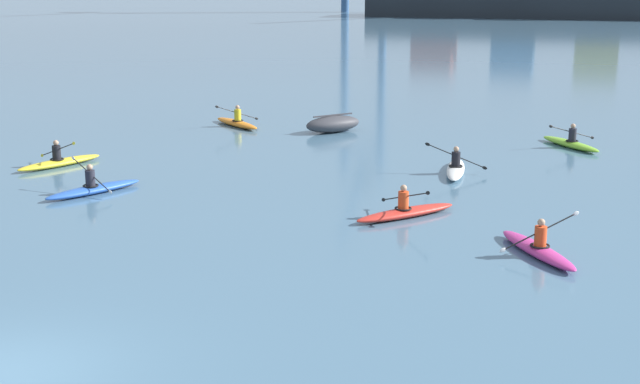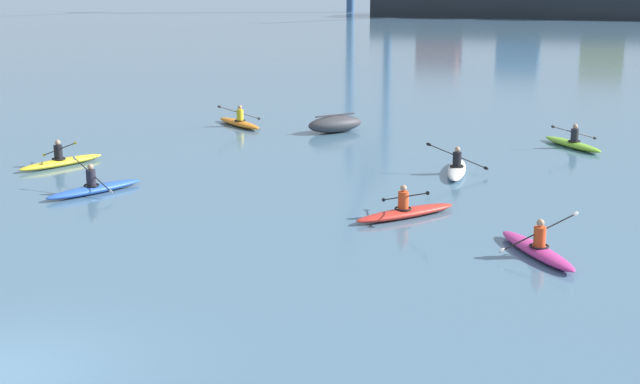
{
  "view_description": "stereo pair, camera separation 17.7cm",
  "coord_description": "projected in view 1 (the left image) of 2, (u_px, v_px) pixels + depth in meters",
  "views": [
    {
      "loc": [
        9.32,
        -12.68,
        6.94
      ],
      "look_at": [
        2.51,
        12.03,
        0.6
      ],
      "focal_mm": 51.56,
      "sensor_mm": 36.0,
      "label": 1
    },
    {
      "loc": [
        9.49,
        -12.63,
        6.94
      ],
      "look_at": [
        2.51,
        12.03,
        0.6
      ],
      "focal_mm": 51.56,
      "sensor_mm": 36.0,
      "label": 2
    }
  ],
  "objects": [
    {
      "name": "capsized_dinghy",
      "position": [
        333.0,
        124.0,
        39.19
      ],
      "size": [
        2.56,
        2.67,
        0.76
      ],
      "color": "#38383D",
      "rests_on": "ground"
    },
    {
      "name": "kayak_yellow",
      "position": [
        59.0,
        161.0,
        32.56
      ],
      "size": [
        2.01,
        3.34,
        1.04
      ],
      "color": "yellow",
      "rests_on": "ground"
    },
    {
      "name": "kayak_red",
      "position": [
        406.0,
        211.0,
        25.98
      ],
      "size": [
        2.71,
        2.93,
        1.0
      ],
      "color": "red",
      "rests_on": "ground"
    },
    {
      "name": "kayak_white",
      "position": [
        456.0,
        168.0,
        31.47
      ],
      "size": [
        2.16,
        3.44,
        1.07
      ],
      "color": "silver",
      "rests_on": "ground"
    },
    {
      "name": "kayak_orange",
      "position": [
        237.0,
        122.0,
        40.64
      ],
      "size": [
        2.99,
        2.65,
        1.04
      ],
      "color": "orange",
      "rests_on": "ground"
    },
    {
      "name": "kayak_magenta",
      "position": [
        538.0,
        248.0,
        22.57
      ],
      "size": [
        2.32,
        3.2,
        1.08
      ],
      "color": "#C13384",
      "rests_on": "ground"
    },
    {
      "name": "kayak_blue",
      "position": [
        93.0,
        188.0,
        28.66
      ],
      "size": [
        2.11,
        3.29,
        1.08
      ],
      "color": "#2856B2",
      "rests_on": "ground"
    },
    {
      "name": "kayak_lime",
      "position": [
        571.0,
        143.0,
        35.96
      ],
      "size": [
        2.57,
        3.05,
        0.98
      ],
      "color": "#7ABC2D",
      "rests_on": "ground"
    }
  ]
}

